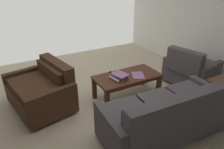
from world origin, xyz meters
TOP-DOWN VIEW (x-y plane):
  - ground_plane at (0.00, 0.00)m, footprint 5.14×5.90m
  - wall_left at (-2.57, 0.00)m, footprint 0.12×5.90m
  - sofa_main at (-0.35, 1.02)m, footprint 1.86×0.89m
  - loveseat_near at (0.99, -0.59)m, footprint 1.05×1.29m
  - coffee_table at (-0.45, -0.15)m, footprint 1.21×0.60m
  - armchair_side at (-1.87, 0.06)m, footprint 0.95×1.06m
  - book_stack at (-0.26, -0.11)m, footprint 0.31×0.34m
  - tv_remote at (-0.28, -0.37)m, footprint 0.12×0.16m
  - loose_magazine at (-0.63, -0.06)m, footprint 0.32×0.36m

SIDE VIEW (x-z plane):
  - ground_plane at x=0.00m, z-range -0.01..0.00m
  - loveseat_near at x=0.99m, z-range -0.05..0.74m
  - armchair_side at x=-1.87m, z-range -0.06..0.76m
  - sofa_main at x=-0.35m, z-range -0.05..0.78m
  - coffee_table at x=-0.45m, z-range 0.16..0.61m
  - loose_magazine at x=-0.63m, z-range 0.45..0.46m
  - tv_remote at x=-0.28m, z-range 0.45..0.47m
  - book_stack at x=-0.26m, z-range 0.45..0.55m
  - wall_left at x=-2.57m, z-range 0.00..2.78m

